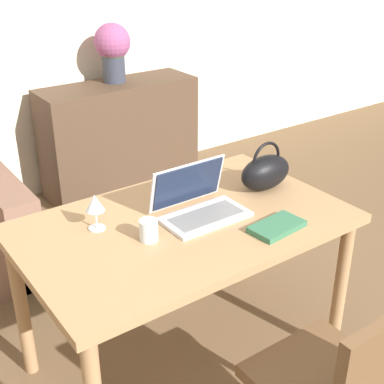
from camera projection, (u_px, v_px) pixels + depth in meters
The scene contains 9 objects.
dining_table at pixel (184, 239), 2.27m from camera, with size 1.36×0.85×0.77m.
chair at pixel (343, 384), 1.77m from camera, with size 0.44×0.44×0.87m.
sideboard at pixel (120, 138), 4.11m from camera, with size 1.19×0.40×0.85m.
laptop at pixel (197, 201), 2.26m from camera, with size 0.37×0.26×0.21m.
drinking_glass at pixel (149, 230), 2.07m from camera, with size 0.07×0.07×0.09m.
wine_glass at pixel (95, 205), 2.12m from camera, with size 0.08×0.08×0.15m.
handbag at pixel (265, 172), 2.47m from camera, with size 0.27×0.14×0.23m.
flower_vase at pixel (113, 48), 3.86m from camera, with size 0.26×0.26×0.42m.
book at pixel (277, 227), 2.16m from camera, with size 0.24×0.15×0.02m.
Camera 1 is at (-1.02, -0.79, 1.85)m, focal length 50.00 mm.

